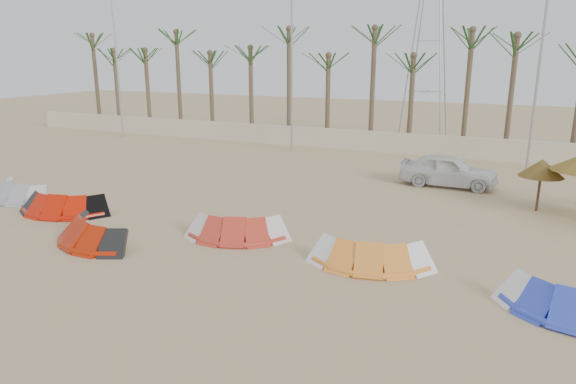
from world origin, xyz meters
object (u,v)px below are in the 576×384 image
at_px(parasol_left, 542,168).
at_px(kite_red_mid, 99,229).
at_px(car, 448,170).
at_px(kite_red_left, 69,202).
at_px(kite_blue, 572,297).
at_px(kite_grey, 24,189).
at_px(kite_red_right, 241,225).
at_px(kite_orange, 373,250).

bearing_deg(parasol_left, kite_red_mid, -144.05).
bearing_deg(car, kite_red_mid, 142.92).
xyz_separation_m(kite_red_left, kite_blue, (17.59, -1.19, -0.00)).
height_order(kite_grey, car, car).
xyz_separation_m(kite_red_right, car, (5.56, 10.17, 0.35)).
xyz_separation_m(kite_red_right, parasol_left, (9.37, 7.48, 1.34)).
bearing_deg(kite_red_left, kite_blue, -3.85).
height_order(kite_orange, parasol_left, parasol_left).
bearing_deg(car, kite_blue, -158.56).
xyz_separation_m(kite_red_mid, kite_orange, (8.92, 1.91, 0.00)).
bearing_deg(kite_red_left, parasol_left, 24.57).
distance_m(kite_red_mid, car, 15.85).
distance_m(kite_red_mid, parasol_left, 16.78).
bearing_deg(kite_grey, kite_red_left, -11.35).
bearing_deg(kite_blue, kite_red_right, 171.54).
relative_size(kite_grey, car, 0.80).
height_order(kite_blue, car, car).
bearing_deg(parasol_left, kite_red_right, -141.40).
relative_size(kite_red_mid, kite_blue, 1.07).
height_order(kite_red_left, car, car).
bearing_deg(kite_red_mid, kite_orange, 12.09).
distance_m(kite_red_left, kite_blue, 17.63).
relative_size(kite_orange, parasol_left, 1.78).
bearing_deg(kite_grey, kite_red_right, -1.99).
xyz_separation_m(kite_orange, parasol_left, (4.62, 7.91, 1.34)).
bearing_deg(car, kite_red_left, 129.20).
distance_m(kite_orange, parasol_left, 9.25).
bearing_deg(kite_blue, parasol_left, 93.70).
relative_size(parasol_left, car, 0.47).
bearing_deg(kite_orange, kite_blue, -11.47).
height_order(kite_red_mid, car, car).
height_order(kite_red_left, kite_blue, same).
distance_m(kite_red_left, parasol_left, 18.76).
relative_size(kite_red_mid, kite_orange, 1.03).
distance_m(kite_orange, car, 10.63).
distance_m(kite_grey, kite_red_right, 11.03).
bearing_deg(kite_blue, car, 110.65).
bearing_deg(car, kite_grey, 121.35).
distance_m(kite_red_left, kite_red_mid, 4.03).
bearing_deg(kite_red_left, car, 38.41).
bearing_deg(parasol_left, kite_orange, -120.27).
bearing_deg(kite_blue, kite_grey, 174.92).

